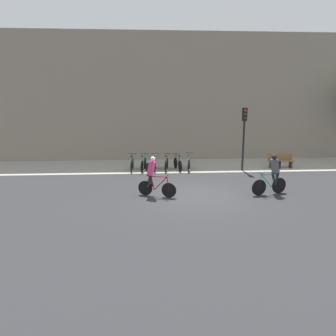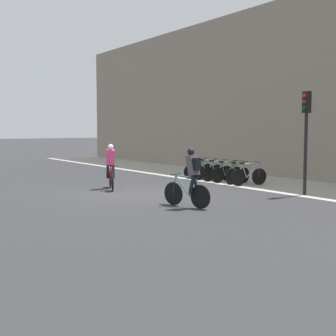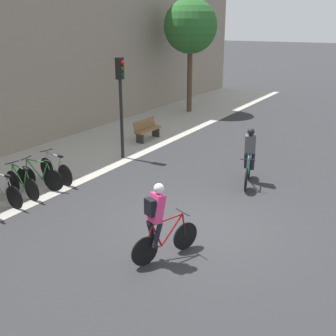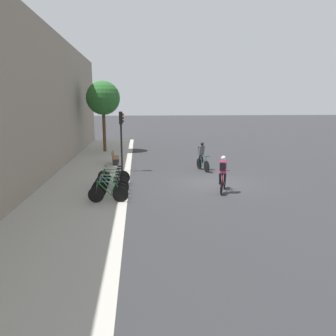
# 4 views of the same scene
# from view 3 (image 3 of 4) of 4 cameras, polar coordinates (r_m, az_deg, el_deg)

# --- Properties ---
(ground) EXTENTS (200.00, 200.00, 0.00)m
(ground) POSITION_cam_3_polar(r_m,az_deg,el_deg) (10.74, 4.03, -7.88)
(ground) COLOR #2B2B2D
(kerb_strip) EXTENTS (44.00, 4.50, 0.01)m
(kerb_strip) POSITION_cam_3_polar(r_m,az_deg,el_deg) (14.76, -20.03, -1.28)
(kerb_strip) COLOR #A39E93
(kerb_strip) RESTS_ON ground
(cyclist_pink) EXTENTS (1.64, 0.74, 1.77)m
(cyclist_pink) POSITION_cam_3_polar(r_m,az_deg,el_deg) (8.90, -1.28, -7.07)
(cyclist_pink) COLOR black
(cyclist_pink) RESTS_ON ground
(cyclist_grey) EXTENTS (1.72, 0.61, 1.80)m
(cyclist_grey) POSITION_cam_3_polar(r_m,az_deg,el_deg) (13.39, 10.97, 1.77)
(cyclist_grey) COLOR black
(cyclist_grey) RESTS_ON ground
(parked_bike_2) EXTENTS (0.46, 1.71, 0.97)m
(parked_bike_2) POSITION_cam_3_polar(r_m,az_deg,el_deg) (12.64, -21.47, -2.95)
(parked_bike_2) COLOR black
(parked_bike_2) RESTS_ON ground
(parked_bike_3) EXTENTS (0.46, 1.67, 0.97)m
(parked_bike_3) POSITION_cam_3_polar(r_m,az_deg,el_deg) (13.03, -19.17, -2.01)
(parked_bike_3) COLOR black
(parked_bike_3) RESTS_ON ground
(parked_bike_4) EXTENTS (0.48, 1.64, 0.97)m
(parked_bike_4) POSITION_cam_3_polar(r_m,az_deg,el_deg) (13.44, -16.99, -1.13)
(parked_bike_4) COLOR black
(parked_bike_4) RESTS_ON ground
(parked_bike_5) EXTENTS (0.50, 1.71, 0.99)m
(parked_bike_5) POSITION_cam_3_polar(r_m,az_deg,el_deg) (13.86, -14.97, -0.26)
(parked_bike_5) COLOR black
(parked_bike_5) RESTS_ON ground
(traffic_light_pole) EXTENTS (0.26, 0.30, 3.69)m
(traffic_light_pole) POSITION_cam_3_polar(r_m,az_deg,el_deg) (15.47, -6.43, 10.46)
(traffic_light_pole) COLOR black
(traffic_light_pole) RESTS_ON ground
(bench) EXTENTS (1.56, 0.44, 0.89)m
(bench) POSITION_cam_3_polar(r_m,az_deg,el_deg) (18.31, -2.86, 5.26)
(bench) COLOR brown
(bench) RESTS_ON ground
(street_tree_0) EXTENTS (2.90, 2.90, 6.09)m
(street_tree_0) POSITION_cam_3_polar(r_m,az_deg,el_deg) (23.91, 3.06, 18.58)
(street_tree_0) COLOR #4C3823
(street_tree_0) RESTS_ON ground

